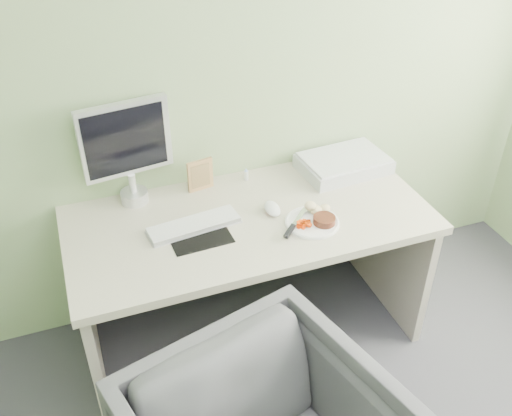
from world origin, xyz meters
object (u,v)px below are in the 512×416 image
object	(u,v)px
plate	(312,223)
scanner	(343,164)
desk	(250,249)
monitor	(127,148)

from	to	relation	value
plate	scanner	world-z (taller)	scanner
scanner	desk	bearing A→B (deg)	-163.56
desk	scanner	xyz separation A→B (m)	(0.57, 0.21, 0.22)
monitor	scanner	bearing A→B (deg)	-13.94
plate	scanner	size ratio (longest dim) A/B	0.56
desk	scanner	distance (m)	0.65
desk	plate	bearing A→B (deg)	-30.99
scanner	monitor	world-z (taller)	monitor
plate	monitor	world-z (taller)	monitor
plate	scanner	bearing A→B (deg)	46.94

